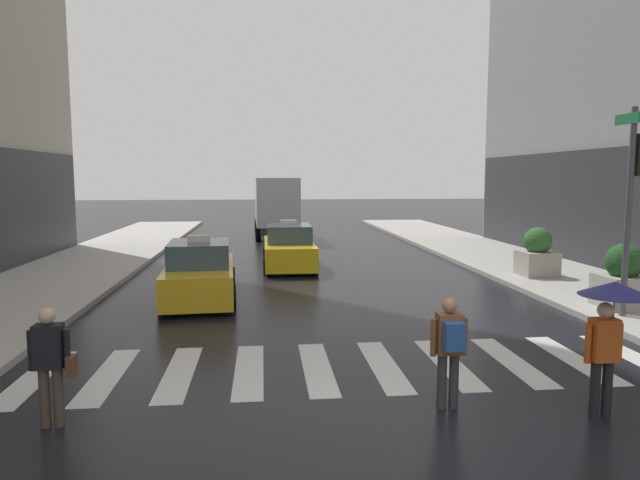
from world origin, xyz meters
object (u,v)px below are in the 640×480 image
(pedestrian_with_backpack, at_px, (450,344))
(traffic_light_pole, at_px, (635,182))
(pedestrian_with_handbag, at_px, (51,360))
(pedestrian_with_umbrella, at_px, (611,312))
(planter_mid_block, at_px, (537,254))
(taxi_lead, at_px, (200,274))
(taxi_second, at_px, (289,248))
(box_truck, at_px, (276,205))
(planter_near_corner, at_px, (623,279))

(pedestrian_with_backpack, bearing_deg, traffic_light_pole, 36.97)
(pedestrian_with_backpack, height_order, pedestrian_with_handbag, same)
(pedestrian_with_umbrella, xyz_separation_m, planter_mid_block, (4.18, 10.15, -0.64))
(taxi_lead, bearing_deg, taxi_second, 62.67)
(pedestrian_with_backpack, bearing_deg, planter_mid_block, 56.92)
(box_truck, height_order, planter_near_corner, box_truck)
(traffic_light_pole, height_order, pedestrian_with_handbag, traffic_light_pole)
(taxi_second, relative_size, pedestrian_with_umbrella, 2.34)
(traffic_light_pole, height_order, pedestrian_with_umbrella, traffic_light_pole)
(planter_near_corner, bearing_deg, pedestrian_with_handbag, -156.25)
(traffic_light_pole, distance_m, pedestrian_with_umbrella, 6.31)
(box_truck, distance_m, pedestrian_with_umbrella, 24.31)
(taxi_lead, relative_size, planter_near_corner, 2.89)
(traffic_light_pole, height_order, taxi_second, traffic_light_pole)
(traffic_light_pole, distance_m, taxi_second, 11.77)
(pedestrian_with_backpack, xyz_separation_m, planter_near_corner, (6.21, 5.16, -0.10))
(pedestrian_with_umbrella, xyz_separation_m, planter_near_corner, (4.09, 5.64, -0.64))
(box_truck, relative_size, pedestrian_with_backpack, 4.60)
(traffic_light_pole, relative_size, taxi_second, 1.06)
(taxi_lead, distance_m, taxi_second, 5.89)
(pedestrian_with_umbrella, bearing_deg, pedestrian_with_backpack, 167.30)
(taxi_second, xyz_separation_m, pedestrian_with_handbag, (-3.81, -13.07, 0.21))
(box_truck, bearing_deg, taxi_lead, -98.94)
(pedestrian_with_handbag, xyz_separation_m, planter_mid_block, (11.82, 9.67, -0.06))
(traffic_light_pole, height_order, planter_near_corner, traffic_light_pole)
(pedestrian_with_backpack, relative_size, pedestrian_with_handbag, 1.00)
(taxi_lead, distance_m, pedestrian_with_umbrella, 10.60)
(traffic_light_pole, xyz_separation_m, box_truck, (-7.73, 19.13, -1.41))
(traffic_light_pole, bearing_deg, taxi_second, 130.70)
(taxi_lead, height_order, taxi_second, same)
(pedestrian_with_umbrella, distance_m, pedestrian_with_handbag, 7.68)
(pedestrian_with_umbrella, relative_size, planter_near_corner, 1.21)
(taxi_second, bearing_deg, pedestrian_with_umbrella, -74.22)
(taxi_lead, relative_size, pedestrian_with_handbag, 2.81)
(traffic_light_pole, relative_size, planter_mid_block, 3.00)
(taxi_second, bearing_deg, pedestrian_with_handbag, -106.26)
(taxi_lead, xyz_separation_m, box_truck, (2.46, 15.65, 1.13))
(taxi_second, distance_m, box_truck, 10.48)
(taxi_second, distance_m, planter_near_corner, 11.19)
(pedestrian_with_umbrella, relative_size, planter_mid_block, 1.21)
(planter_near_corner, bearing_deg, taxi_lead, 165.88)
(box_truck, xyz_separation_m, planter_mid_block, (8.25, -13.82, -0.98))
(traffic_light_pole, xyz_separation_m, planter_near_corner, (0.43, 0.81, -2.38))
(box_truck, distance_m, planter_near_corner, 20.09)
(box_truck, height_order, planter_mid_block, box_truck)
(pedestrian_with_umbrella, bearing_deg, pedestrian_with_handbag, 176.42)
(pedestrian_with_umbrella, height_order, planter_near_corner, pedestrian_with_umbrella)
(taxi_second, bearing_deg, box_truck, 91.33)
(traffic_light_pole, relative_size, pedestrian_with_umbrella, 2.47)
(taxi_second, height_order, planter_near_corner, taxi_second)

